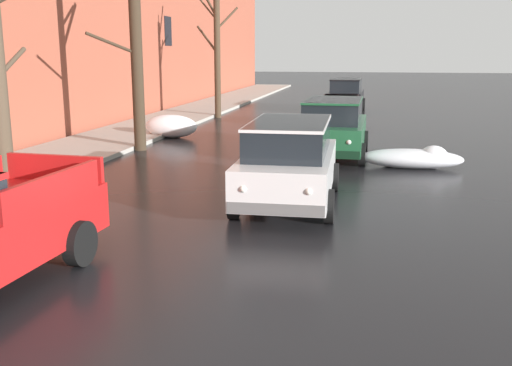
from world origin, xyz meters
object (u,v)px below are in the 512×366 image
(sedan_maroon_parked_far_down_block, at_px, (340,112))
(suv_black_queued_behind_truck, at_px, (346,94))
(bare_tree_far_down_block, at_px, (216,53))
(bare_tree_mid_block, at_px, (136,38))
(suv_green_parked_kerbside_mid, at_px, (333,126))
(suv_white_parked_kerbside_close, at_px, (289,160))

(sedan_maroon_parked_far_down_block, distance_m, suv_black_queued_behind_truck, 7.70)
(bare_tree_far_down_block, xyz_separation_m, suv_black_queued_behind_truck, (6.29, 4.11, -2.21))
(sedan_maroon_parked_far_down_block, bearing_deg, bare_tree_far_down_block, 150.79)
(bare_tree_mid_block, bearing_deg, bare_tree_far_down_block, 90.23)
(bare_tree_mid_block, bearing_deg, suv_green_parked_kerbside_mid, -0.76)
(suv_white_parked_kerbside_close, distance_m, suv_black_queued_behind_truck, 20.83)
(suv_white_parked_kerbside_close, bearing_deg, bare_tree_far_down_block, 109.85)
(suv_green_parked_kerbside_mid, bearing_deg, bare_tree_mid_block, 179.24)
(suv_green_parked_kerbside_mid, distance_m, suv_black_queued_behind_truck, 14.64)
(sedan_maroon_parked_far_down_block, bearing_deg, suv_white_parked_kerbside_close, -91.60)
(suv_white_parked_kerbside_close, bearing_deg, bare_tree_mid_block, 133.66)
(suv_white_parked_kerbside_close, bearing_deg, suv_black_queued_behind_truck, 89.31)
(bare_tree_far_down_block, relative_size, suv_black_queued_behind_truck, 1.48)
(suv_green_parked_kerbside_mid, relative_size, suv_black_queued_behind_truck, 1.05)
(bare_tree_far_down_block, bearing_deg, bare_tree_mid_block, -89.77)
(sedan_maroon_parked_far_down_block, bearing_deg, suv_green_parked_kerbside_mid, -88.62)
(bare_tree_mid_block, xyz_separation_m, suv_white_parked_kerbside_close, (5.99, -6.28, -2.74))
(sedan_maroon_parked_far_down_block, bearing_deg, bare_tree_mid_block, -132.84)
(suv_white_parked_kerbside_close, height_order, suv_green_parked_kerbside_mid, same)
(suv_green_parked_kerbside_mid, height_order, suv_black_queued_behind_truck, same)
(suv_black_queued_behind_truck, bearing_deg, bare_tree_far_down_block, -146.80)
(sedan_maroon_parked_far_down_block, relative_size, suv_black_queued_behind_truck, 0.98)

